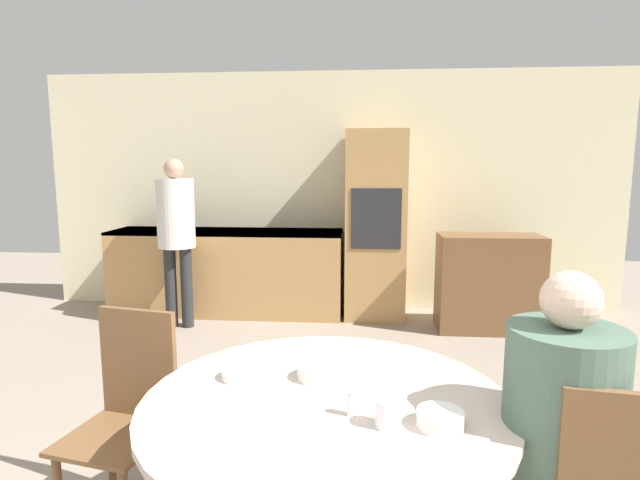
{
  "coord_description": "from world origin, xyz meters",
  "views": [
    {
      "loc": [
        0.33,
        -0.68,
        1.58
      ],
      "look_at": [
        0.07,
        2.64,
        1.09
      ],
      "focal_mm": 28.0,
      "sensor_mm": 36.0,
      "label": 1
    }
  ],
  "objects": [
    {
      "name": "wall_back",
      "position": [
        0.0,
        4.86,
        1.3
      ],
      "size": [
        6.36,
        0.05,
        2.6
      ],
      "color": "beige",
      "rests_on": "ground_plane"
    },
    {
      "name": "kitchen_counter",
      "position": [
        -1.09,
        4.52,
        0.47
      ],
      "size": [
        2.47,
        0.6,
        0.9
      ],
      "color": "tan",
      "rests_on": "ground_plane"
    },
    {
      "name": "oven_unit",
      "position": [
        0.49,
        4.52,
        0.97
      ],
      "size": [
        0.62,
        0.59,
        1.95
      ],
      "color": "tan",
      "rests_on": "ground_plane"
    },
    {
      "name": "sideboard",
      "position": [
        1.58,
        4.13,
        0.47
      ],
      "size": [
        0.96,
        0.45,
        0.94
      ],
      "color": "brown",
      "rests_on": "ground_plane"
    },
    {
      "name": "dining_table",
      "position": [
        0.22,
        1.04,
        0.52
      ],
      "size": [
        1.35,
        1.35,
        0.74
      ],
      "color": "brown",
      "rests_on": "ground_plane"
    },
    {
      "name": "chair_far_left",
      "position": [
        -0.68,
        1.32,
        0.53
      ],
      "size": [
        0.47,
        0.47,
        0.95
      ],
      "rotation": [
        0.0,
        0.0,
        6.08
      ],
      "color": "brown",
      "rests_on": "ground_plane"
    },
    {
      "name": "person_seated",
      "position": [
        1.01,
        0.89,
        0.72
      ],
      "size": [
        0.38,
        0.45,
        1.25
      ],
      "color": "#262628",
      "rests_on": "ground_plane"
    },
    {
      "name": "person_standing",
      "position": [
        -1.45,
        4.0,
        1.02
      ],
      "size": [
        0.36,
        0.36,
        1.66
      ],
      "color": "#262628",
      "rests_on": "ground_plane"
    },
    {
      "name": "cup",
      "position": [
        0.43,
        0.85,
        0.79
      ],
      "size": [
        0.08,
        0.08,
        0.1
      ],
      "color": "silver",
      "rests_on": "dining_table"
    },
    {
      "name": "bowl_near",
      "position": [
        -0.14,
        1.19,
        0.76
      ],
      "size": [
        0.15,
        0.15,
        0.04
      ],
      "color": "white",
      "rests_on": "dining_table"
    },
    {
      "name": "bowl_centre",
      "position": [
        0.6,
        0.86,
        0.77
      ],
      "size": [
        0.15,
        0.15,
        0.05
      ],
      "color": "white",
      "rests_on": "dining_table"
    },
    {
      "name": "bowl_far",
      "position": [
        0.17,
        1.21,
        0.76
      ],
      "size": [
        0.17,
        0.17,
        0.05
      ],
      "color": "white",
      "rests_on": "dining_table"
    },
    {
      "name": "salt_shaker",
      "position": [
        0.31,
        0.92,
        0.78
      ],
      "size": [
        0.03,
        0.03,
        0.09
      ],
      "color": "white",
      "rests_on": "dining_table"
    }
  ]
}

